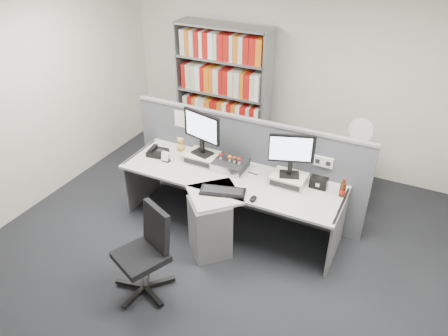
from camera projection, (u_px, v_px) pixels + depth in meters
The scene contains 21 objects.
ground at pixel (198, 268), 4.65m from camera, with size 5.50×5.50×0.00m, color #24252A.
room_shell at pixel (191, 118), 3.72m from camera, with size 5.04×5.54×2.72m.
partition at pixel (246, 164), 5.27m from camera, with size 3.00×0.08×1.27m.
desk at pixel (222, 205), 4.87m from camera, with size 2.60×1.20×0.72m.
monitor_riser_left at pixel (202, 157), 5.17m from camera, with size 0.38×0.31×0.10m.
monitor_riser_right at pixel (289, 179), 4.75m from camera, with size 0.38×0.31×0.10m.
monitor_left at pixel (202, 130), 4.98m from camera, with size 0.52×0.22×0.54m.
monitor_right at pixel (291, 152), 4.57m from camera, with size 0.48×0.22×0.50m.
desktop_pc at pixel (230, 164), 5.03m from camera, with size 0.38×0.34×0.10m.
figurines at pixel (231, 158), 4.96m from camera, with size 0.29×0.05×0.09m.
keyboard at pixel (223, 191), 4.61m from camera, with size 0.52×0.32×0.03m.
mouse at pixel (253, 199), 4.49m from camera, with size 0.07×0.11×0.04m, color black.
desk_phone at pixel (157, 152), 5.31m from camera, with size 0.25×0.23×0.10m.
desk_calendar at pixel (166, 157), 5.16m from camera, with size 0.10×0.08×0.12m.
plush_toy at pixel (181, 146), 5.15m from camera, with size 0.11×0.11×0.19m.
speaker at pixel (319, 183), 4.67m from camera, with size 0.19×0.11×0.13m, color black.
cola_bottle at pixel (343, 189), 4.52m from camera, with size 0.07×0.07×0.22m.
shelving_unit at pixel (223, 95), 6.35m from camera, with size 1.41×0.40×2.00m.
filing_cabinet at pixel (352, 178), 5.54m from camera, with size 0.45×0.61×0.70m.
desk_fan at pixel (361, 132), 5.19m from camera, with size 0.30×0.18×0.51m.
office_chair at pixel (147, 250), 4.16m from camera, with size 0.62×0.63×0.93m.
Camera 1 is at (1.77, -2.92, 3.36)m, focal length 34.18 mm.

